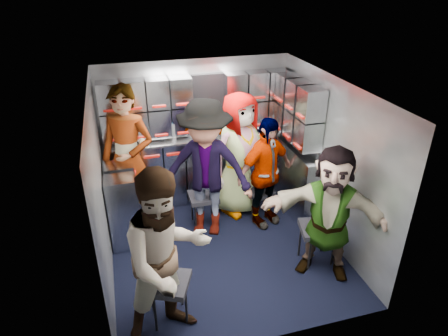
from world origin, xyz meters
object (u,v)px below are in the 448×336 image
object	(u,v)px
jump_seat_mid_left	(203,198)
attendant_arc_d	(265,173)
jump_seat_near_right	(318,231)
attendant_standing	(129,159)
attendant_arc_a	(167,260)
attendant_arc_b	(206,170)
attendant_arc_c	(239,155)
attendant_arc_e	(329,213)
jump_seat_near_left	(167,285)
jump_seat_mid_right	(259,193)
jump_seat_center	(235,179)

from	to	relation	value
jump_seat_mid_left	attendant_arc_d	xyz separation A→B (m)	(0.81, -0.20, 0.38)
jump_seat_near_right	attendant_standing	xyz separation A→B (m)	(-2.07, 1.43, 0.55)
attendant_standing	attendant_arc_a	size ratio (longest dim) A/B	1.09
attendant_arc_b	attendant_arc_d	size ratio (longest dim) A/B	1.20
attendant_arc_a	attendant_arc_d	bearing A→B (deg)	26.22
attendant_arc_c	attendant_arc_e	distance (m)	1.64
attendant_standing	attendant_arc_c	bearing A→B (deg)	25.19
attendant_arc_c	jump_seat_near_left	bearing A→B (deg)	-148.73
jump_seat_mid_right	attendant_arc_e	bearing A→B (deg)	-75.73
attendant_arc_b	attendant_arc_d	xyz separation A→B (m)	(0.81, -0.02, -0.15)
attendant_arc_e	attendant_standing	bearing A→B (deg)	175.31
attendant_arc_a	attendant_standing	bearing A→B (deg)	76.91
attendant_arc_d	jump_seat_near_right	bearing A→B (deg)	-91.84
attendant_arc_b	attendant_arc_c	bearing A→B (deg)	58.07
jump_seat_near_left	attendant_standing	world-z (taller)	attendant_standing
jump_seat_near_left	jump_seat_mid_left	world-z (taller)	jump_seat_near_left
attendant_arc_e	jump_seat_mid_right	bearing A→B (deg)	137.58
jump_seat_near_right	attendant_arc_a	bearing A→B (deg)	-162.62
attendant_arc_e	attendant_arc_a	bearing A→B (deg)	-134.47
jump_seat_mid_left	attendant_arc_c	xyz separation A→B (m)	(0.57, 0.22, 0.49)
attendant_standing	attendant_arc_e	size ratio (longest dim) A/B	1.23
jump_seat_mid_left	attendant_arc_e	size ratio (longest dim) A/B	0.28
jump_seat_near_right	attendant_arc_c	size ratio (longest dim) A/B	0.28
jump_seat_near_right	attendant_standing	world-z (taller)	attendant_standing
attendant_arc_a	attendant_arc_b	size ratio (longest dim) A/B	0.97
attendant_arc_c	jump_seat_mid_right	bearing A→B (deg)	-66.76
attendant_arc_b	attendant_arc_c	distance (m)	0.70
jump_seat_near_left	jump_seat_center	xyz separation A→B (m)	(1.30, 1.94, -0.03)
attendant_arc_c	attendant_arc_b	bearing A→B (deg)	-167.66
jump_seat_near_right	jump_seat_mid_left	bearing A→B (deg)	134.92
jump_seat_near_left	jump_seat_mid_left	bearing A→B (deg)	64.83
jump_seat_near_right	attendant_arc_e	distance (m)	0.41
jump_seat_mid_left	jump_seat_near_right	world-z (taller)	jump_seat_near_right
jump_seat_mid_left	jump_seat_near_right	xyz separation A→B (m)	(1.14, -1.14, 0.03)
jump_seat_mid_right	attendant_arc_a	bearing A→B (deg)	-131.88
jump_seat_center	attendant_arc_a	distance (m)	2.54
jump_seat_mid_right	attendant_arc_d	bearing A→B (deg)	-90.00
jump_seat_near_left	attendant_arc_d	distance (m)	2.07
jump_seat_mid_right	attendant_arc_a	size ratio (longest dim) A/B	0.24
attendant_arc_b	attendant_arc_e	xyz separation A→B (m)	(1.14, -1.14, -0.13)
attendant_standing	jump_seat_center	bearing A→B (deg)	32.07
jump_seat_mid_right	attendant_arc_c	size ratio (longest dim) A/B	0.25
attendant_standing	attendant_arc_b	bearing A→B (deg)	1.13
jump_seat_mid_left	attendant_arc_a	distance (m)	1.94
jump_seat_near_right	attendant_arc_a	distance (m)	2.01
jump_seat_mid_right	attendant_arc_a	xyz separation A→B (m)	(-1.53, -1.71, 0.55)
attendant_arc_c	attendant_arc_a	bearing A→B (deg)	-146.11
attendant_arc_a	attendant_arc_d	xyz separation A→B (m)	(1.53, 1.53, -0.13)
attendant_standing	jump_seat_near_left	bearing A→B (deg)	-55.71
jump_seat_near_left	attendant_arc_b	size ratio (longest dim) A/B	0.29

